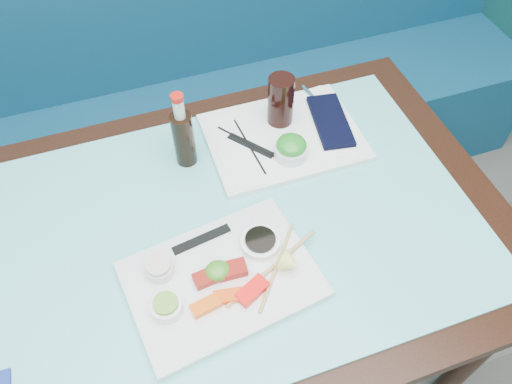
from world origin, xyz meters
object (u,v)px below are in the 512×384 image
object	(u,v)px
seaweed_bowl	(291,151)
serving_tray	(283,137)
sashimi_plate	(222,280)
dining_table	(217,251)
cola_bottle_body	(184,139)
booth_bench	(160,114)
cola_glass	(281,101)

from	to	relation	value
seaweed_bowl	serving_tray	bearing A→B (deg)	82.41
sashimi_plate	serving_tray	world-z (taller)	sashimi_plate
dining_table	serving_tray	xyz separation A→B (m)	(0.26, 0.22, 0.10)
cola_bottle_body	dining_table	bearing A→B (deg)	-88.68
serving_tray	seaweed_bowl	size ratio (longest dim) A/B	4.64
booth_bench	seaweed_bowl	world-z (taller)	booth_bench
dining_table	cola_bottle_body	xyz separation A→B (m)	(-0.01, 0.23, 0.17)
booth_bench	cola_glass	size ratio (longest dim) A/B	21.12
dining_table	serving_tray	bearing A→B (deg)	40.69
serving_tray	booth_bench	bearing A→B (deg)	112.90
booth_bench	serving_tray	xyz separation A→B (m)	(0.26, -0.62, 0.39)
cola_glass	cola_bottle_body	world-z (taller)	cola_glass
booth_bench	seaweed_bowl	bearing A→B (deg)	-70.46
cola_glass	cola_bottle_body	xyz separation A→B (m)	(-0.27, -0.04, -0.01)
seaweed_bowl	dining_table	bearing A→B (deg)	-149.44
booth_bench	sashimi_plate	distance (m)	1.05
sashimi_plate	dining_table	bearing A→B (deg)	72.89
cola_glass	serving_tray	bearing A→B (deg)	-100.30
booth_bench	cola_glass	distance (m)	0.78
booth_bench	seaweed_bowl	distance (m)	0.85
serving_tray	seaweed_bowl	xyz separation A→B (m)	(-0.01, -0.07, 0.02)
serving_tray	seaweed_bowl	bearing A→B (deg)	-97.19
sashimi_plate	cola_glass	xyz separation A→B (m)	(0.29, 0.41, 0.08)
dining_table	cola_glass	world-z (taller)	cola_glass
serving_tray	cola_bottle_body	xyz separation A→B (m)	(-0.26, 0.01, 0.07)
seaweed_bowl	cola_glass	xyz separation A→B (m)	(0.02, 0.13, 0.05)
dining_table	sashimi_plate	size ratio (longest dim) A/B	3.58
sashimi_plate	cola_bottle_body	xyz separation A→B (m)	(0.02, 0.37, 0.07)
dining_table	sashimi_plate	bearing A→B (deg)	-99.27
dining_table	booth_bench	bearing A→B (deg)	90.00
booth_bench	seaweed_bowl	xyz separation A→B (m)	(0.25, -0.69, 0.42)
booth_bench	sashimi_plate	world-z (taller)	booth_bench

